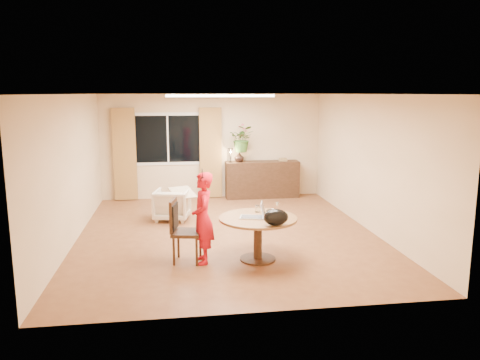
% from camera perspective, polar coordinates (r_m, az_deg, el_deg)
% --- Properties ---
extents(floor, '(6.50, 6.50, 0.00)m').
position_cam_1_polar(floor, '(8.89, -1.55, -6.58)').
color(floor, brown).
rests_on(floor, ground).
extents(ceiling, '(6.50, 6.50, 0.00)m').
position_cam_1_polar(ceiling, '(8.50, -1.64, 10.43)').
color(ceiling, white).
rests_on(ceiling, wall_back).
extents(wall_back, '(5.50, 0.00, 5.50)m').
position_cam_1_polar(wall_back, '(11.80, -3.40, 4.13)').
color(wall_back, tan).
rests_on(wall_back, floor).
extents(wall_left, '(0.00, 6.50, 6.50)m').
position_cam_1_polar(wall_left, '(8.73, -19.84, 1.24)').
color(wall_left, tan).
rests_on(wall_left, floor).
extents(wall_right, '(0.00, 6.50, 6.50)m').
position_cam_1_polar(wall_right, '(9.32, 15.47, 2.04)').
color(wall_right, tan).
rests_on(wall_right, floor).
extents(window, '(1.70, 0.03, 1.30)m').
position_cam_1_polar(window, '(11.73, -8.79, 4.96)').
color(window, white).
rests_on(window, wall_back).
extents(curtain_left, '(0.55, 0.08, 2.25)m').
position_cam_1_polar(curtain_left, '(11.75, -13.87, 3.04)').
color(curtain_left, olive).
rests_on(curtain_left, wall_back).
extents(curtain_right, '(0.55, 0.08, 2.25)m').
position_cam_1_polar(curtain_right, '(11.73, -3.60, 3.32)').
color(curtain_right, olive).
rests_on(curtain_right, wall_back).
extents(ceiling_panel, '(2.20, 0.35, 0.05)m').
position_cam_1_polar(ceiling_panel, '(9.69, -2.46, 10.23)').
color(ceiling_panel, white).
rests_on(ceiling_panel, ceiling).
extents(dining_table, '(1.23, 1.23, 0.70)m').
position_cam_1_polar(dining_table, '(7.40, 2.20, -5.67)').
color(dining_table, brown).
rests_on(dining_table, floor).
extents(dining_chair, '(0.56, 0.53, 1.00)m').
position_cam_1_polar(dining_chair, '(7.38, -6.49, -6.18)').
color(dining_chair, black).
rests_on(dining_chair, floor).
extents(child, '(0.52, 0.34, 1.43)m').
position_cam_1_polar(child, '(7.27, -4.54, -4.64)').
color(child, '#B60E10').
rests_on(child, floor).
extents(laptop, '(0.44, 0.35, 0.26)m').
position_cam_1_polar(laptop, '(7.30, 1.47, -3.62)').
color(laptop, '#B7B7BC').
rests_on(laptop, dining_table).
extents(tumbler, '(0.10, 0.10, 0.11)m').
position_cam_1_polar(tumbler, '(7.67, 2.16, -3.51)').
color(tumbler, white).
rests_on(tumbler, dining_table).
extents(wine_glass, '(0.07, 0.07, 0.19)m').
position_cam_1_polar(wine_glass, '(7.58, 4.56, -3.38)').
color(wine_glass, white).
rests_on(wine_glass, dining_table).
extents(pot_lid, '(0.26, 0.26, 0.04)m').
position_cam_1_polar(pot_lid, '(7.72, 4.01, -3.71)').
color(pot_lid, white).
rests_on(pot_lid, dining_table).
extents(handbag, '(0.42, 0.31, 0.25)m').
position_cam_1_polar(handbag, '(6.89, 4.41, -4.56)').
color(handbag, black).
rests_on(handbag, dining_table).
extents(armchair, '(0.82, 0.84, 0.65)m').
position_cam_1_polar(armchair, '(9.88, -8.28, -2.99)').
color(armchair, beige).
rests_on(armchair, floor).
extents(throw, '(0.62, 0.67, 0.03)m').
position_cam_1_polar(throw, '(9.76, -7.02, -1.09)').
color(throw, beige).
rests_on(throw, armchair).
extents(sideboard, '(1.85, 0.45, 0.92)m').
position_cam_1_polar(sideboard, '(11.86, 2.72, 0.07)').
color(sideboard, black).
rests_on(sideboard, floor).
extents(vase, '(0.28, 0.28, 0.25)m').
position_cam_1_polar(vase, '(11.67, -0.11, 2.82)').
color(vase, black).
rests_on(vase, sideboard).
extents(bouquet, '(0.71, 0.66, 0.66)m').
position_cam_1_polar(bouquet, '(11.63, 0.29, 5.05)').
color(bouquet, '#276929').
rests_on(bouquet, vase).
extents(book_stack, '(0.21, 0.16, 0.08)m').
position_cam_1_polar(book_stack, '(11.89, 5.26, 2.52)').
color(book_stack, olive).
rests_on(book_stack, sideboard).
extents(desk_lamp, '(0.18, 0.18, 0.37)m').
position_cam_1_polar(desk_lamp, '(11.59, -1.15, 3.06)').
color(desk_lamp, black).
rests_on(desk_lamp, sideboard).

